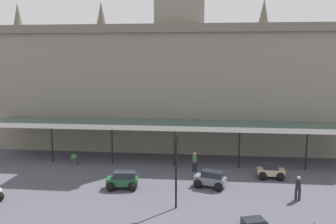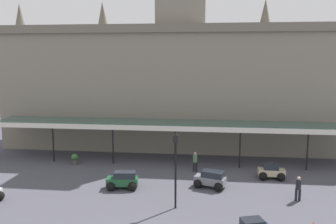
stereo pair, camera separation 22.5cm
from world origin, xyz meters
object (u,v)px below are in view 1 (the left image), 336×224
(car_grey_estate, at_px, (211,180))
(victorian_lamppost, at_px, (176,162))
(car_green_estate, at_px, (123,181))
(planter_forecourt_centre, at_px, (74,159))
(car_beige_sedan, at_px, (271,172))
(pedestrian_beside_cars, at_px, (195,161))
(pedestrian_crossing_forecourt, at_px, (298,187))

(car_grey_estate, relative_size, victorian_lamppost, 0.50)
(car_green_estate, bearing_deg, planter_forecourt_centre, 137.43)
(victorian_lamppost, relative_size, planter_forecourt_centre, 5.04)
(car_grey_estate, distance_m, planter_forecourt_centre, 12.71)
(car_grey_estate, distance_m, victorian_lamppost, 5.00)
(car_beige_sedan, xyz_separation_m, planter_forecourt_centre, (-16.69, 1.86, -0.01))
(car_beige_sedan, distance_m, pedestrian_beside_cars, 6.09)
(pedestrian_crossing_forecourt, bearing_deg, car_beige_sedan, 103.14)
(pedestrian_beside_cars, distance_m, pedestrian_crossing_forecourt, 8.70)
(pedestrian_crossing_forecourt, bearing_deg, pedestrian_beside_cars, 143.26)
(car_beige_sedan, xyz_separation_m, pedestrian_beside_cars, (-5.99, 1.02, 0.41))
(victorian_lamppost, bearing_deg, pedestrian_beside_cars, 82.32)
(car_grey_estate, bearing_deg, car_beige_sedan, 27.33)
(car_green_estate, distance_m, pedestrian_crossing_forecourt, 12.06)
(pedestrian_beside_cars, height_order, victorian_lamppost, victorian_lamppost)
(car_beige_sedan, relative_size, pedestrian_beside_cars, 1.24)
(pedestrian_beside_cars, distance_m, planter_forecourt_centre, 10.74)
(car_green_estate, xyz_separation_m, pedestrian_crossing_forecourt, (12.02, -0.86, 0.34))
(car_beige_sedan, height_order, pedestrian_crossing_forecourt, pedestrian_crossing_forecourt)
(car_beige_sedan, distance_m, pedestrian_crossing_forecourt, 4.32)
(pedestrian_beside_cars, xyz_separation_m, planter_forecourt_centre, (-10.70, 0.85, -0.42))
(pedestrian_beside_cars, distance_m, victorian_lamppost, 7.58)
(car_grey_estate, xyz_separation_m, planter_forecourt_centre, (-11.96, 4.31, -0.07))
(planter_forecourt_centre, bearing_deg, victorian_lamppost, -39.64)
(car_green_estate, xyz_separation_m, pedestrian_beside_cars, (5.05, 4.34, 0.34))
(car_green_estate, bearing_deg, car_beige_sedan, 16.77)
(car_green_estate, relative_size, car_grey_estate, 0.96)
(car_green_estate, bearing_deg, pedestrian_crossing_forecourt, -4.09)
(car_beige_sedan, bearing_deg, car_grey_estate, -152.67)
(car_green_estate, xyz_separation_m, planter_forecourt_centre, (-5.65, 5.19, -0.07))
(car_beige_sedan, relative_size, planter_forecourt_centre, 2.17)
(car_grey_estate, xyz_separation_m, pedestrian_beside_cars, (-1.26, 3.46, 0.34))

